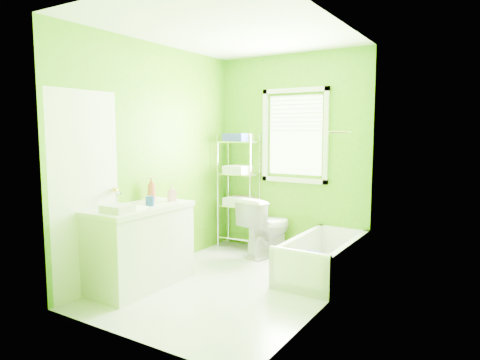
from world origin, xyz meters
The scene contains 9 objects.
ground centered at (0.00, 0.00, 0.00)m, with size 2.90×2.90×0.00m, color silver.
room_envelope centered at (0.00, 0.00, 1.55)m, with size 2.14×2.94×2.62m.
window centered at (0.05, 1.42, 1.61)m, with size 0.92×0.05×1.22m.
door centered at (-1.04, -1.00, 1.00)m, with size 0.09×0.80×2.00m.
right_wall_decor centered at (1.04, -0.02, 1.32)m, with size 0.04×1.48×1.17m.
bathtub centered at (0.73, 0.72, 0.14)m, with size 0.65×1.38×0.45m.
toilet centered at (-0.19, 1.11, 0.38)m, with size 0.43×0.75×0.77m, color white.
vanity centered at (-0.78, -0.57, 0.45)m, with size 0.58×1.13×1.09m.
wire_shelf_unit centered at (-0.70, 1.28, 0.96)m, with size 0.55×0.44×1.58m.
Camera 1 is at (2.39, -3.68, 1.61)m, focal length 32.00 mm.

